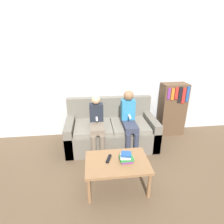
# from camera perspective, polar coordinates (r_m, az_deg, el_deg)

# --- Properties ---
(ground_plane) EXTENTS (10.00, 10.00, 0.00)m
(ground_plane) POSITION_cam_1_polar(r_m,az_deg,el_deg) (3.08, 0.91, -15.47)
(ground_plane) COLOR brown
(wall_back) EXTENTS (8.00, 0.06, 2.60)m
(wall_back) POSITION_cam_1_polar(r_m,az_deg,el_deg) (3.54, -1.27, 12.65)
(wall_back) COLOR silver
(wall_back) RESTS_ON ground_plane
(couch) EXTENTS (1.66, 0.85, 0.86)m
(couch) POSITION_cam_1_polar(r_m,az_deg,el_deg) (3.39, -0.29, -6.10)
(couch) COLOR #6B665B
(couch) RESTS_ON ground_plane
(coffee_table) EXTENTS (0.84, 0.56, 0.41)m
(coffee_table) POSITION_cam_1_polar(r_m,az_deg,el_deg) (2.42, 1.67, -16.65)
(coffee_table) COLOR #8E6642
(coffee_table) RESTS_ON ground_plane
(person_left) EXTENTS (0.24, 0.57, 1.01)m
(person_left) POSITION_cam_1_polar(r_m,az_deg,el_deg) (3.05, -4.95, -3.55)
(person_left) COLOR #756656
(person_left) RESTS_ON ground_plane
(person_right) EXTENTS (0.24, 0.57, 1.09)m
(person_right) POSITION_cam_1_polar(r_m,az_deg,el_deg) (3.11, 5.63, -2.14)
(person_right) COLOR #33384C
(person_right) RESTS_ON ground_plane
(tv_remote) EXTENTS (0.10, 0.17, 0.02)m
(tv_remote) POSITION_cam_1_polar(r_m,az_deg,el_deg) (2.42, -1.07, -15.00)
(tv_remote) COLOR black
(tv_remote) RESTS_ON coffee_table
(book_stack) EXTENTS (0.18, 0.14, 0.13)m
(book_stack) POSITION_cam_1_polar(r_m,az_deg,el_deg) (2.36, 4.64, -14.59)
(book_stack) COLOR #7A3389
(book_stack) RESTS_ON coffee_table
(bookshelf) EXTENTS (0.50, 0.34, 1.10)m
(bookshelf) POSITION_cam_1_polar(r_m,az_deg,el_deg) (3.90, 19.02, 0.92)
(bookshelf) COLOR brown
(bookshelf) RESTS_ON ground_plane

